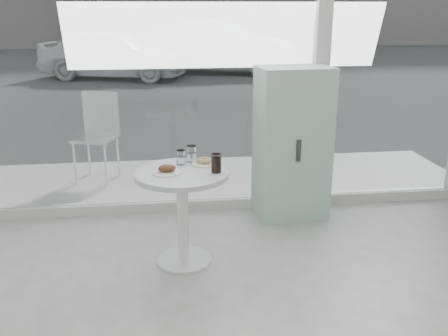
{
  "coord_description": "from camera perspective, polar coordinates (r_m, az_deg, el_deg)",
  "views": [
    {
      "loc": [
        -0.63,
        -1.7,
        1.96
      ],
      "look_at": [
        -0.2,
        1.7,
        0.85
      ],
      "focal_mm": 40.0,
      "sensor_mm": 36.0,
      "label": 1
    }
  ],
  "objects": [
    {
      "name": "street",
      "position": [
        17.82,
        -5.22,
        11.59
      ],
      "size": [
        40.0,
        24.0,
        0.0
      ],
      "primitive_type": "cube",
      "color": "#363636",
      "rests_on": "ground"
    },
    {
      "name": "main_table",
      "position": [
        3.87,
        -4.79,
        -3.48
      ],
      "size": [
        0.72,
        0.72,
        0.77
      ],
      "color": "white",
      "rests_on": "ground"
    },
    {
      "name": "water_tumbler_a",
      "position": [
        3.95,
        -4.94,
        1.13
      ],
      "size": [
        0.07,
        0.07,
        0.12
      ],
      "color": "white",
      "rests_on": "main_table"
    },
    {
      "name": "room_shell",
      "position": [
        1.3,
        22.43,
        14.16
      ],
      "size": [
        6.0,
        6.0,
        6.0
      ],
      "color": "white",
      "rests_on": "ground"
    },
    {
      "name": "patio_deck",
      "position": [
        5.87,
        -0.62,
        -1.3
      ],
      "size": [
        5.6,
        1.6,
        0.05
      ],
      "primitive_type": "cube",
      "color": "silver",
      "rests_on": "ground"
    },
    {
      "name": "mint_cabinet",
      "position": [
        4.78,
        7.79,
        2.76
      ],
      "size": [
        0.7,
        0.5,
        1.44
      ],
      "rotation": [
        0.0,
        0.0,
        0.08
      ],
      "color": "#8AB09E",
      "rests_on": "ground"
    },
    {
      "name": "car_white",
      "position": [
        14.72,
        -12.57,
        12.66
      ],
      "size": [
        4.43,
        2.88,
        1.4
      ],
      "primitive_type": "imported",
      "rotation": [
        0.0,
        0.0,
        1.25
      ],
      "color": "white",
      "rests_on": "street"
    },
    {
      "name": "plate_donut",
      "position": [
        3.95,
        -2.32,
        0.68
      ],
      "size": [
        0.19,
        0.19,
        0.05
      ],
      "color": "white",
      "rests_on": "main_table"
    },
    {
      "name": "plate_fritter",
      "position": [
        3.76,
        -6.5,
        -0.22
      ],
      "size": [
        0.22,
        0.22,
        0.07
      ],
      "color": "white",
      "rests_on": "main_table"
    },
    {
      "name": "car_silver",
      "position": [
        15.64,
        -0.75,
        13.67
      ],
      "size": [
        5.03,
        2.85,
        1.57
      ],
      "primitive_type": "imported",
      "rotation": [
        0.0,
        0.0,
        1.31
      ],
      "color": "#AEB1B6",
      "rests_on": "street"
    },
    {
      "name": "storefront",
      "position": [
        4.76,
        1.37,
        14.95
      ],
      "size": [
        5.0,
        0.14,
        3.0
      ],
      "color": "silver",
      "rests_on": "ground"
    },
    {
      "name": "cola_glass",
      "position": [
        3.74,
        -0.91,
        0.51
      ],
      "size": [
        0.08,
        0.08,
        0.14
      ],
      "color": "white",
      "rests_on": "main_table"
    },
    {
      "name": "patio_chair",
      "position": [
        5.88,
        -14.24,
        4.19
      ],
      "size": [
        0.54,
        0.54,
        0.99
      ],
      "rotation": [
        0.0,
        0.0,
        -0.3
      ],
      "color": "white",
      "rests_on": "patio_deck"
    },
    {
      "name": "water_tumbler_b",
      "position": [
        4.01,
        -3.74,
        1.53
      ],
      "size": [
        0.08,
        0.08,
        0.13
      ],
      "color": "white",
      "rests_on": "main_table"
    }
  ]
}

